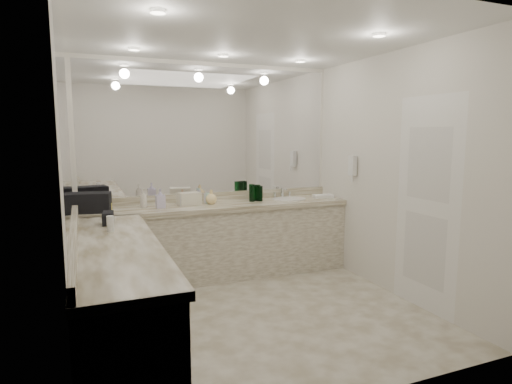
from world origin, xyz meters
name	(u,v)px	position (x,y,z in m)	size (l,w,h in m)	color
floor	(256,313)	(0.00, 0.00, 0.00)	(3.20, 3.20, 0.00)	beige
ceiling	(256,36)	(0.00, 0.00, 2.60)	(3.20, 3.20, 0.00)	white
wall_back	(211,169)	(0.00, 1.50, 1.30)	(3.20, 0.02, 2.60)	silver
wall_left	(70,189)	(-1.60, 0.00, 1.30)	(0.02, 3.00, 2.60)	silver
wall_right	(394,175)	(1.60, 0.00, 1.30)	(0.02, 3.00, 2.60)	silver
vanity_back_base	(219,243)	(0.00, 1.20, 0.42)	(3.20, 0.60, 0.84)	beige
vanity_back_top	(219,206)	(0.00, 1.19, 0.87)	(3.20, 0.64, 0.06)	beige
vanity_left_base	(117,303)	(-1.30, -0.30, 0.42)	(0.60, 2.40, 0.84)	beige
vanity_left_top	(116,247)	(-1.29, -0.30, 0.87)	(0.64, 2.42, 0.06)	beige
backsplash_back	(212,197)	(0.00, 1.48, 0.95)	(3.20, 0.04, 0.10)	beige
backsplash_left	(75,232)	(-1.58, 0.00, 0.95)	(0.04, 3.00, 0.10)	beige
mirror_back	(211,131)	(0.00, 1.49, 1.77)	(3.12, 0.01, 1.55)	white
mirror_left	(68,129)	(-1.59, 0.00, 1.77)	(0.01, 2.92, 1.55)	white
sink	(289,200)	(0.95, 1.20, 0.90)	(0.44, 0.44, 0.03)	white
faucet	(282,192)	(0.95, 1.41, 0.97)	(0.24, 0.16, 0.14)	silver
wall_phone	(353,166)	(1.56, 0.70, 1.35)	(0.06, 0.10, 0.24)	white
door	(426,205)	(1.59, -0.50, 1.05)	(0.02, 0.82, 2.10)	white
black_toiletry_bag	(91,202)	(-1.43, 1.18, 1.01)	(0.39, 0.24, 0.22)	black
black_bag_spill	(108,218)	(-1.30, 0.46, 0.96)	(0.09, 0.21, 0.11)	black
cream_cosmetic_case	(189,199)	(-0.35, 1.24, 0.97)	(0.26, 0.16, 0.15)	beige
hand_towel	(323,196)	(1.42, 1.15, 0.92)	(0.25, 0.17, 0.04)	white
lotion_left	(110,224)	(-1.30, 0.13, 0.97)	(0.06, 0.06, 0.14)	white
soap_bottle_a	(144,198)	(-0.87, 1.27, 1.01)	(0.08, 0.08, 0.21)	silver
soap_bottle_b	(160,198)	(-0.70, 1.17, 1.01)	(0.10, 0.10, 0.22)	silver
soap_bottle_c	(211,197)	(-0.08, 1.22, 0.99)	(0.13, 0.13, 0.17)	#FFDE92
green_bottle_0	(257,193)	(0.52, 1.24, 1.00)	(0.06, 0.06, 0.20)	#0C4518
green_bottle_1	(258,193)	(0.53, 1.26, 1.00)	(0.07, 0.07, 0.20)	#0C4518
green_bottle_2	(252,192)	(0.47, 1.30, 1.00)	(0.07, 0.07, 0.21)	#0C4518
green_bottle_3	(260,193)	(0.54, 1.20, 1.00)	(0.07, 0.07, 0.19)	#0C4518
green_bottle_4	(252,194)	(0.44, 1.21, 1.00)	(0.07, 0.07, 0.20)	#0C4518
amenity_bottle_0	(109,207)	(-1.24, 1.22, 0.94)	(0.06, 0.06, 0.08)	#F2D84C
amenity_bottle_1	(182,200)	(-0.44, 1.18, 0.97)	(0.05, 0.05, 0.14)	white
amenity_bottle_2	(104,203)	(-1.29, 1.35, 0.97)	(0.04, 0.04, 0.14)	white
amenity_bottle_3	(208,198)	(-0.12, 1.26, 0.97)	(0.05, 0.05, 0.13)	silver
amenity_bottle_4	(189,199)	(-0.33, 1.30, 0.97)	(0.06, 0.06, 0.14)	#E0B28C
amenity_bottle_5	(206,198)	(-0.12, 1.31, 0.96)	(0.06, 0.06, 0.12)	silver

